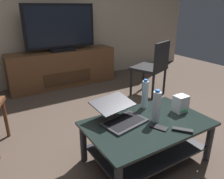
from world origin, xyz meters
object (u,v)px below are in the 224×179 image
Objects in this scene: laptop at (120,114)px; water_bottle_near at (145,94)px; water_bottle_far at (157,106)px; television at (61,29)px; dining_chair at (153,66)px; coffee_table at (147,135)px; router_box at (181,104)px; cell_phone at (159,127)px; media_cabinet at (63,68)px; tv_remote at (182,130)px.

laptop is 1.54× the size of water_bottle_near.
water_bottle_far is at bearing -31.28° from laptop.
television is at bearing 90.08° from water_bottle_far.
laptop is at bearing -141.71° from dining_chair.
coffee_table is 3.66× the size of water_bottle_near.
dining_chair is at bearing 59.49° from router_box.
media_cabinet is at bearing 62.68° from cell_phone.
tv_remote is (0.14, -0.25, 0.13)m from coffee_table.
tv_remote reaches higher than coffee_table.
television is at bearing 88.21° from coffee_table.
water_bottle_near is at bearing -87.53° from media_cabinet.
water_bottle_far reaches higher than tv_remote.
dining_chair is 6.10× the size of cell_phone.
television is 1.38× the size of dining_chair.
media_cabinet reaches higher than router_box.
television is 2.65m from tv_remote.
cell_phone is (-0.06, -0.11, -0.13)m from water_bottle_far.
tv_remote is at bearing -50.27° from laptop.
router_box is 1.14× the size of cell_phone.
water_bottle_far is (0.08, -0.01, 0.26)m from coffee_table.
coffee_table is 0.45m from router_box.
television reaches higher than water_bottle_far.
coffee_table is 2.36m from media_cabinet.
router_box is 0.34m from water_bottle_near.
television is 8.43× the size of cell_phone.
media_cabinet reaches higher than cell_phone.
coffee_table is 1.25× the size of dining_chair.
coffee_table is at bearing 80.36° from tv_remote.
media_cabinet is 4.08× the size of laptop.
cell_phone is (-0.38, -0.12, -0.07)m from router_box.
water_bottle_far reaches higher than cell_phone.
water_bottle_far is (-0.09, -0.26, -0.00)m from water_bottle_near.
media_cabinet is at bearing 90.00° from television.
water_bottle_near is 0.27m from water_bottle_far.
dining_chair reaches higher than cell_phone.
media_cabinet is 2.12m from water_bottle_near.
water_bottle_near is (-0.91, -0.90, 0.04)m from dining_chair.
coffee_table is 0.90× the size of television.
television is 2.13m from water_bottle_near.
dining_chair reaches higher than coffee_table.
water_bottle_near is (0.09, -2.09, -0.45)m from television.
coffee_table is 0.17m from cell_phone.
coffee_table is 2.37× the size of laptop.
dining_chair reaches higher than water_bottle_far.
water_bottle_near is at bearing 56.64° from coffee_table.
router_box reaches higher than cell_phone.
dining_chair is at bearing -50.51° from media_cabinet.
media_cabinet is at bearing 92.47° from water_bottle_near.
tv_remote is at bearing -74.17° from water_bottle_far.
water_bottle_far is 0.18m from cell_phone.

